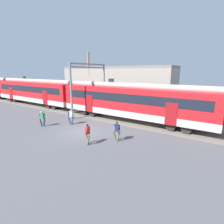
{
  "coord_description": "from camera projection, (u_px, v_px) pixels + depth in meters",
  "views": [
    {
      "loc": [
        11.02,
        -11.4,
        5.56
      ],
      "look_at": [
        1.52,
        2.67,
        1.6
      ],
      "focal_mm": 28.0,
      "sensor_mm": 36.0,
      "label": 1
    }
  ],
  "objects": [
    {
      "name": "track_bed",
      "position": [
        66.0,
        109.0,
        26.22
      ],
      "size": [
        80.0,
        4.4,
        0.01
      ],
      "primitive_type": "cube",
      "color": "slate",
      "rests_on": "ground"
    },
    {
      "name": "pedestrian_white",
      "position": [
        70.0,
        115.0,
        18.55
      ],
      "size": [
        0.67,
        0.52,
        1.67
      ],
      "color": "navy",
      "rests_on": "ground"
    },
    {
      "name": "ground_plane",
      "position": [
        83.0,
        132.0,
        16.47
      ],
      "size": [
        160.0,
        160.0,
        0.0
      ],
      "primitive_type": "plane",
      "color": "#515156"
    },
    {
      "name": "background_building",
      "position": [
        115.0,
        85.0,
        31.79
      ],
      "size": [
        21.17,
        5.0,
        9.2
      ],
      "color": "gray",
      "rests_on": "ground"
    },
    {
      "name": "pedestrian_red",
      "position": [
        87.0,
        133.0,
        13.43
      ],
      "size": [
        0.64,
        0.53,
        1.67
      ],
      "color": "#6B6051",
      "rests_on": "ground"
    },
    {
      "name": "commuter_train",
      "position": [
        37.0,
        91.0,
        29.41
      ],
      "size": [
        56.65,
        3.07,
        4.73
      ],
      "color": "#B7B2AD",
      "rests_on": "ground"
    },
    {
      "name": "pedestrian_navy",
      "position": [
        117.0,
        129.0,
        14.1
      ],
      "size": [
        0.7,
        0.51,
        1.67
      ],
      "color": "#6B6051",
      "rests_on": "ground"
    },
    {
      "name": "catenary_gantry",
      "position": [
        89.0,
        81.0,
        22.6
      ],
      "size": [
        0.24,
        6.64,
        6.53
      ],
      "color": "gray",
      "rests_on": "ground"
    },
    {
      "name": "pedestrian_green",
      "position": [
        42.0,
        117.0,
        17.9
      ],
      "size": [
        0.54,
        0.7,
        1.67
      ],
      "color": "navy",
      "rests_on": "ground"
    }
  ]
}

